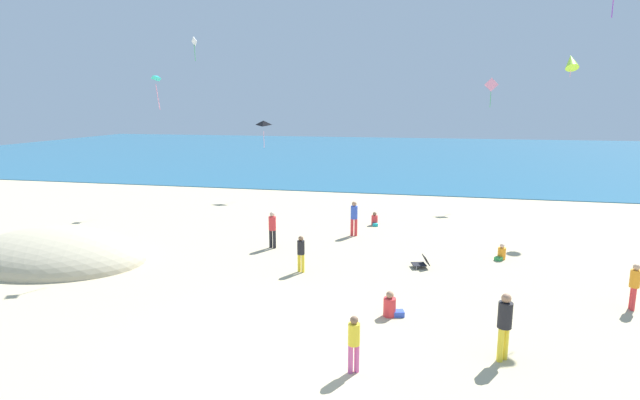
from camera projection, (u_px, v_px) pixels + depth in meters
ground_plane at (333, 243)px, 22.73m from camera, size 120.00×120.00×0.00m
ocean_water at (396, 153)px, 63.95m from camera, size 120.00×60.00×0.05m
dune_mound at (57, 260)px, 20.17m from camera, size 7.47×5.23×2.60m
beach_chair_far_right at (422, 262)px, 19.24m from camera, size 0.76×0.68×0.48m
person_0 at (375, 220)px, 26.01m from camera, size 0.43×0.61×0.70m
person_1 at (634, 283)px, 15.19m from camera, size 0.31×0.31×1.47m
person_2 at (272, 227)px, 21.76m from camera, size 0.38×0.38×1.63m
person_3 at (391, 307)px, 14.83m from camera, size 0.68×0.48×0.79m
person_4 at (501, 253)px, 20.27m from camera, size 0.54×0.59×0.67m
person_5 at (354, 216)px, 23.79m from camera, size 0.35×0.35×1.68m
person_6 at (505, 322)px, 12.13m from camera, size 0.49×0.49×1.74m
person_7 at (354, 340)px, 11.61m from camera, size 0.38×0.38×1.42m
person_8 at (301, 251)px, 18.63m from camera, size 0.33×0.33×1.41m
kite_white at (194, 43)px, 30.64m from camera, size 0.50×0.34×1.45m
kite_lime at (571, 62)px, 24.48m from camera, size 0.69×0.98×1.22m
kite_pink at (491, 86)px, 30.93m from camera, size 0.85×0.15×1.82m
kite_teal at (157, 79)px, 19.40m from camera, size 0.46×0.40×1.39m
kite_black at (263, 123)px, 33.16m from camera, size 0.88×0.70×1.90m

